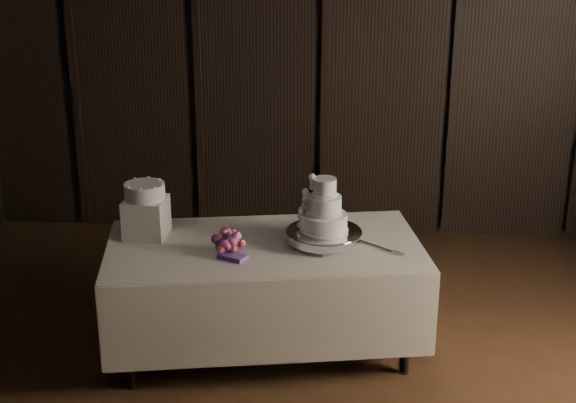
{
  "coord_description": "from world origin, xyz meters",
  "views": [
    {
      "loc": [
        0.18,
        -3.36,
        2.72
      ],
      "look_at": [
        -0.16,
        1.31,
        1.05
      ],
      "focal_mm": 50.0,
      "sensor_mm": 36.0,
      "label": 1
    }
  ],
  "objects_px": {
    "wedding_cake": "(320,211)",
    "small_cake": "(145,191)",
    "display_table": "(265,293)",
    "cake_stand": "(324,238)",
    "bouquet": "(227,242)",
    "box_pedestal": "(146,217)"
  },
  "relations": [
    {
      "from": "bouquet",
      "to": "wedding_cake",
      "type": "bearing_deg",
      "value": 13.51
    },
    {
      "from": "display_table",
      "to": "cake_stand",
      "type": "relative_size",
      "value": 4.42
    },
    {
      "from": "display_table",
      "to": "wedding_cake",
      "type": "height_order",
      "value": "wedding_cake"
    },
    {
      "from": "wedding_cake",
      "to": "bouquet",
      "type": "xyz_separation_m",
      "value": [
        -0.57,
        -0.14,
        -0.17
      ]
    },
    {
      "from": "wedding_cake",
      "to": "cake_stand",
      "type": "bearing_deg",
      "value": 39.69
    },
    {
      "from": "display_table",
      "to": "box_pedestal",
      "type": "distance_m",
      "value": 0.91
    },
    {
      "from": "wedding_cake",
      "to": "small_cake",
      "type": "xyz_separation_m",
      "value": [
        -1.13,
        0.09,
        0.07
      ]
    },
    {
      "from": "display_table",
      "to": "box_pedestal",
      "type": "height_order",
      "value": "box_pedestal"
    },
    {
      "from": "display_table",
      "to": "small_cake",
      "type": "distance_m",
      "value": 1.01
    },
    {
      "from": "wedding_cake",
      "to": "display_table",
      "type": "bearing_deg",
      "value": -168.75
    },
    {
      "from": "display_table",
      "to": "wedding_cake",
      "type": "xyz_separation_m",
      "value": [
        0.35,
        0.01,
        0.57
      ]
    },
    {
      "from": "wedding_cake",
      "to": "bouquet",
      "type": "relative_size",
      "value": 0.93
    },
    {
      "from": "wedding_cake",
      "to": "small_cake",
      "type": "relative_size",
      "value": 1.34
    },
    {
      "from": "cake_stand",
      "to": "bouquet",
      "type": "relative_size",
      "value": 1.29
    },
    {
      "from": "bouquet",
      "to": "cake_stand",
      "type": "bearing_deg",
      "value": 14.28
    },
    {
      "from": "bouquet",
      "to": "small_cake",
      "type": "relative_size",
      "value": 1.45
    },
    {
      "from": "box_pedestal",
      "to": "small_cake",
      "type": "distance_m",
      "value": 0.18
    },
    {
      "from": "wedding_cake",
      "to": "small_cake",
      "type": "height_order",
      "value": "wedding_cake"
    },
    {
      "from": "display_table",
      "to": "small_cake",
      "type": "height_order",
      "value": "small_cake"
    },
    {
      "from": "wedding_cake",
      "to": "box_pedestal",
      "type": "relative_size",
      "value": 1.34
    },
    {
      "from": "wedding_cake",
      "to": "bouquet",
      "type": "height_order",
      "value": "wedding_cake"
    },
    {
      "from": "display_table",
      "to": "box_pedestal",
      "type": "xyz_separation_m",
      "value": [
        -0.78,
        0.09,
        0.47
      ]
    }
  ]
}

